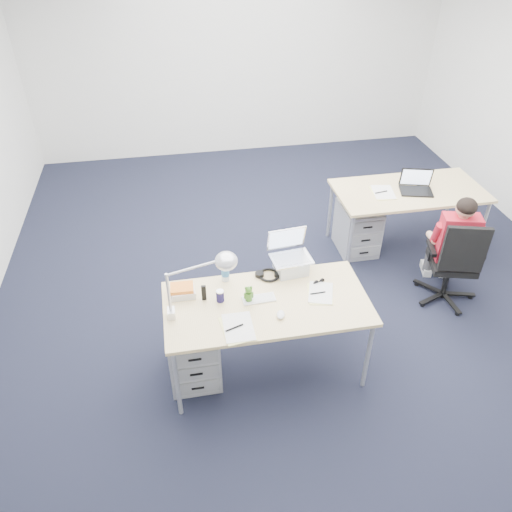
{
  "coord_description": "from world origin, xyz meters",
  "views": [
    {
      "loc": [
        -1.12,
        -3.88,
        3.3
      ],
      "look_at": [
        -0.5,
        -0.56,
        0.85
      ],
      "focal_mm": 35.0,
      "sensor_mm": 36.0,
      "label": 1
    }
  ],
  "objects_px": {
    "wireless_keyboard": "(259,299)",
    "far_cup": "(418,179)",
    "can_koozie": "(220,296)",
    "book_stack": "(183,291)",
    "sunglasses": "(319,282)",
    "cordless_phone": "(204,293)",
    "headphones": "(269,274)",
    "desk_lamp": "(191,286)",
    "dark_laptop": "(418,182)",
    "desk_near": "(267,307)",
    "computer_mouse": "(281,315)",
    "bear_figurine": "(249,294)",
    "water_bottle": "(225,270)",
    "silver_laptop": "(291,254)",
    "desk_far": "(409,193)",
    "seated_person": "(451,243)",
    "drawer_pedestal_far": "(357,228)",
    "drawer_pedestal_near": "(194,351)",
    "office_chair": "(449,277)"
  },
  "relations": [
    {
      "from": "cordless_phone",
      "to": "drawer_pedestal_far",
      "type": "bearing_deg",
      "value": 46.49
    },
    {
      "from": "water_bottle",
      "to": "far_cup",
      "type": "distance_m",
      "value": 2.63
    },
    {
      "from": "desk_far",
      "to": "seated_person",
      "type": "bearing_deg",
      "value": -83.79
    },
    {
      "from": "sunglasses",
      "to": "desk_far",
      "type": "bearing_deg",
      "value": 27.12
    },
    {
      "from": "book_stack",
      "to": "far_cup",
      "type": "height_order",
      "value": "far_cup"
    },
    {
      "from": "drawer_pedestal_far",
      "to": "sunglasses",
      "type": "height_order",
      "value": "sunglasses"
    },
    {
      "from": "wireless_keyboard",
      "to": "desk_lamp",
      "type": "xyz_separation_m",
      "value": [
        -0.52,
        -0.07,
        0.27
      ]
    },
    {
      "from": "water_bottle",
      "to": "silver_laptop",
      "type": "bearing_deg",
      "value": 1.81
    },
    {
      "from": "desk_lamp",
      "to": "drawer_pedestal_far",
      "type": "bearing_deg",
      "value": 22.07
    },
    {
      "from": "drawer_pedestal_far",
      "to": "far_cup",
      "type": "xyz_separation_m",
      "value": [
        0.66,
        0.07,
        0.51
      ]
    },
    {
      "from": "book_stack",
      "to": "desk_lamp",
      "type": "height_order",
      "value": "desk_lamp"
    },
    {
      "from": "desk_far",
      "to": "silver_laptop",
      "type": "height_order",
      "value": "silver_laptop"
    },
    {
      "from": "water_bottle",
      "to": "dark_laptop",
      "type": "xyz_separation_m",
      "value": [
        2.2,
        1.11,
        0.02
      ]
    },
    {
      "from": "silver_laptop",
      "to": "book_stack",
      "type": "relative_size",
      "value": 1.81
    },
    {
      "from": "headphones",
      "to": "far_cup",
      "type": "distance_m",
      "value": 2.33
    },
    {
      "from": "desk_near",
      "to": "desk_lamp",
      "type": "height_order",
      "value": "desk_lamp"
    },
    {
      "from": "wireless_keyboard",
      "to": "sunglasses",
      "type": "xyz_separation_m",
      "value": [
        0.52,
        0.11,
        0.01
      ]
    },
    {
      "from": "wireless_keyboard",
      "to": "can_koozie",
      "type": "relative_size",
      "value": 2.58
    },
    {
      "from": "cordless_phone",
      "to": "sunglasses",
      "type": "bearing_deg",
      "value": 10.6
    },
    {
      "from": "computer_mouse",
      "to": "headphones",
      "type": "xyz_separation_m",
      "value": [
        0.01,
        0.5,
        0.0
      ]
    },
    {
      "from": "wireless_keyboard",
      "to": "computer_mouse",
      "type": "bearing_deg",
      "value": -63.24
    },
    {
      "from": "drawer_pedestal_far",
      "to": "cordless_phone",
      "type": "xyz_separation_m",
      "value": [
        -1.83,
        -1.43,
        0.52
      ]
    },
    {
      "from": "desk_far",
      "to": "can_koozie",
      "type": "relative_size",
      "value": 15.9
    },
    {
      "from": "desk_far",
      "to": "computer_mouse",
      "type": "relative_size",
      "value": 16.45
    },
    {
      "from": "far_cup",
      "to": "desk_far",
      "type": "bearing_deg",
      "value": -140.77
    },
    {
      "from": "bear_figurine",
      "to": "dark_laptop",
      "type": "distance_m",
      "value": 2.5
    },
    {
      "from": "can_koozie",
      "to": "cordless_phone",
      "type": "xyz_separation_m",
      "value": [
        -0.12,
        0.04,
        0.02
      ]
    },
    {
      "from": "can_koozie",
      "to": "dark_laptop",
      "type": "bearing_deg",
      "value": 30.96
    },
    {
      "from": "wireless_keyboard",
      "to": "desk_lamp",
      "type": "relative_size",
      "value": 0.47
    },
    {
      "from": "computer_mouse",
      "to": "desk_lamp",
      "type": "height_order",
      "value": "desk_lamp"
    },
    {
      "from": "computer_mouse",
      "to": "water_bottle",
      "type": "distance_m",
      "value": 0.62
    },
    {
      "from": "bear_figurine",
      "to": "drawer_pedestal_near",
      "type": "bearing_deg",
      "value": 169.86
    },
    {
      "from": "silver_laptop",
      "to": "office_chair",
      "type": "bearing_deg",
      "value": 1.11
    },
    {
      "from": "computer_mouse",
      "to": "headphones",
      "type": "relative_size",
      "value": 0.41
    },
    {
      "from": "computer_mouse",
      "to": "bear_figurine",
      "type": "relative_size",
      "value": 0.66
    },
    {
      "from": "drawer_pedestal_far",
      "to": "sunglasses",
      "type": "relative_size",
      "value": 5.23
    },
    {
      "from": "wireless_keyboard",
      "to": "sunglasses",
      "type": "relative_size",
      "value": 2.47
    },
    {
      "from": "desk_far",
      "to": "water_bottle",
      "type": "xyz_separation_m",
      "value": [
        -2.16,
        -1.18,
        0.15
      ]
    },
    {
      "from": "wireless_keyboard",
      "to": "far_cup",
      "type": "relative_size",
      "value": 2.26
    },
    {
      "from": "computer_mouse",
      "to": "sunglasses",
      "type": "xyz_separation_m",
      "value": [
        0.4,
        0.33,
        -0.01
      ]
    },
    {
      "from": "drawer_pedestal_near",
      "to": "silver_laptop",
      "type": "relative_size",
      "value": 1.57
    },
    {
      "from": "cordless_phone",
      "to": "headphones",
      "type": "bearing_deg",
      "value": 27.8
    },
    {
      "from": "silver_laptop",
      "to": "can_koozie",
      "type": "height_order",
      "value": "silver_laptop"
    },
    {
      "from": "desk_near",
      "to": "seated_person",
      "type": "height_order",
      "value": "seated_person"
    },
    {
      "from": "headphones",
      "to": "water_bottle",
      "type": "height_order",
      "value": "water_bottle"
    },
    {
      "from": "desk_far",
      "to": "seated_person",
      "type": "height_order",
      "value": "seated_person"
    },
    {
      "from": "computer_mouse",
      "to": "can_koozie",
      "type": "relative_size",
      "value": 0.97
    },
    {
      "from": "can_koozie",
      "to": "drawer_pedestal_far",
      "type": "bearing_deg",
      "value": 40.55
    },
    {
      "from": "desk_lamp",
      "to": "dark_laptop",
      "type": "height_order",
      "value": "desk_lamp"
    },
    {
      "from": "drawer_pedestal_near",
      "to": "bear_figurine",
      "type": "height_order",
      "value": "bear_figurine"
    }
  ]
}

